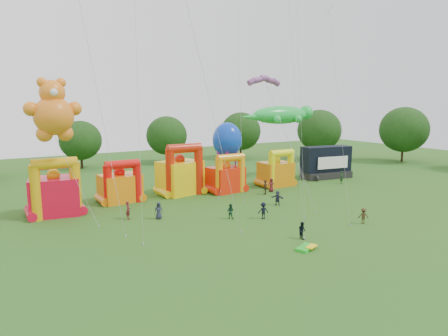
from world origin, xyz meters
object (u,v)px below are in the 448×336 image
teddy_bear_kite (67,152)px  gecko_kite (288,136)px  spectator_0 (159,211)px  spectator_4 (265,187)px  octopus_kite (225,160)px  bouncy_castle_0 (55,193)px  bouncy_castle_2 (181,175)px  stage_trailer (326,163)px

teddy_bear_kite → gecko_kite: (33.75, 6.14, -0.23)m
spectator_0 → spectator_4: size_ratio=0.94×
teddy_bear_kite → octopus_kite: 22.50m
gecko_kite → teddy_bear_kite: bearing=-169.7°
gecko_kite → spectator_4: (-8.72, -5.95, -6.17)m
spectator_0 → spectator_4: bearing=29.2°
bouncy_castle_0 → teddy_bear_kite: bearing=-77.1°
bouncy_castle_0 → teddy_bear_kite: size_ratio=0.44×
teddy_bear_kite → gecko_kite: size_ratio=1.05×
bouncy_castle_2 → spectator_0: bearing=-126.1°
bouncy_castle_0 → octopus_kite: octopus_kite is taller
bouncy_castle_0 → gecko_kite: bearing=3.7°
spectator_4 → teddy_bear_kite: bearing=-50.2°
octopus_kite → spectator_0: bearing=-147.5°
bouncy_castle_2 → spectator_4: (9.67, -6.11, -1.67)m
spectator_4 → octopus_kite: bearing=-106.6°
teddy_bear_kite → octopus_kite: bearing=13.3°
teddy_bear_kite → spectator_0: (8.31, -3.39, -6.46)m
gecko_kite → spectator_4: bearing=-145.7°
bouncy_castle_0 → spectator_0: (9.20, -7.30, -1.56)m
gecko_kite → spectator_4: gecko_kite is taller
teddy_bear_kite → octopus_kite: (21.70, 5.14, -2.97)m
teddy_bear_kite → spectator_4: size_ratio=7.61×
bouncy_castle_2 → spectator_4: 11.56m
spectator_4 → bouncy_castle_0: bearing=-58.7°
stage_trailer → octopus_kite: 19.20m
spectator_4 → bouncy_castle_2: bearing=-82.8°
gecko_kite → octopus_kite: gecko_kite is taller
stage_trailer → bouncy_castle_2: bearing=176.6°
octopus_kite → gecko_kite: bearing=4.7°
bouncy_castle_2 → gecko_kite: size_ratio=0.49×
octopus_kite → spectator_4: 6.88m
gecko_kite → spectator_0: size_ratio=7.73×
bouncy_castle_2 → bouncy_castle_0: bearing=-171.6°
teddy_bear_kite → octopus_kite: teddy_bear_kite is taller
gecko_kite → octopus_kite: size_ratio=1.47×
octopus_kite → stage_trailer: bearing=-1.0°
octopus_kite → spectator_4: (3.33, -4.95, -3.43)m
spectator_4 → stage_trailer: bearing=145.7°
octopus_kite → spectator_0: size_ratio=5.25×
stage_trailer → spectator_0: stage_trailer is taller
bouncy_castle_0 → spectator_0: bouncy_castle_0 is taller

